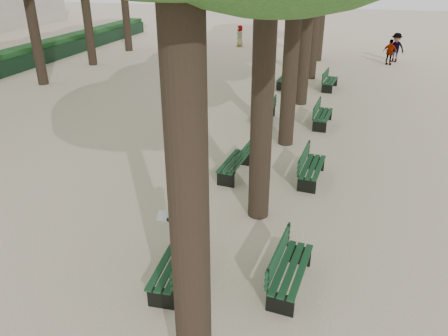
# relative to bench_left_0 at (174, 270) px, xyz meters

# --- Properties ---
(ground) EXTENTS (120.00, 120.00, 0.00)m
(ground) POSITION_rel_bench_left_0_xyz_m (-0.37, -0.05, -0.27)
(ground) COLOR beige
(ground) RESTS_ON ground
(bench_left_0) EXTENTS (0.66, 1.83, 0.92)m
(bench_left_0) POSITION_rel_bench_left_0_xyz_m (0.00, 0.00, 0.00)
(bench_left_0) COLOR black
(bench_left_0) RESTS_ON ground
(bench_left_1) EXTENTS (0.72, 1.84, 0.92)m
(bench_left_1) POSITION_rel_bench_left_0_xyz_m (-0.00, 5.01, 0.00)
(bench_left_1) COLOR black
(bench_left_1) RESTS_ON ground
(bench_left_2) EXTENTS (0.62, 1.82, 0.92)m
(bench_left_2) POSITION_rel_bench_left_0_xyz_m (0.00, 10.07, 0.00)
(bench_left_2) COLOR black
(bench_left_2) RESTS_ON ground
(bench_left_3) EXTENTS (0.68, 1.83, 0.92)m
(bench_left_3) POSITION_rel_bench_left_0_xyz_m (-0.00, 15.70, 0.00)
(bench_left_3) COLOR black
(bench_left_3) RESTS_ON ground
(bench_right_0) EXTENTS (0.75, 1.85, 0.92)m
(bench_right_0) POSITION_rel_bench_left_0_xyz_m (2.27, 0.42, 0.00)
(bench_right_0) COLOR black
(bench_right_0) RESTS_ON ground
(bench_right_1) EXTENTS (0.72, 1.84, 0.92)m
(bench_right_1) POSITION_rel_bench_left_0_xyz_m (2.27, 5.25, 0.00)
(bench_right_1) COLOR black
(bench_right_1) RESTS_ON ground
(bench_right_2) EXTENTS (0.72, 1.84, 0.92)m
(bench_right_2) POSITION_rel_bench_left_0_xyz_m (2.27, 10.21, 0.00)
(bench_right_2) COLOR black
(bench_right_2) RESTS_ON ground
(bench_right_3) EXTENTS (0.78, 1.86, 0.92)m
(bench_right_3) POSITION_rel_bench_left_0_xyz_m (2.27, 15.83, 0.00)
(bench_right_3) COLOR black
(bench_right_3) RESTS_ON ground
(man_with_map) EXTENTS (0.73, 0.81, 1.82)m
(man_with_map) POSITION_rel_bench_left_0_xyz_m (-0.17, 0.69, 0.64)
(man_with_map) COLOR black
(man_with_map) RESTS_ON ground
(pedestrian_e) EXTENTS (1.37, 1.11, 1.58)m
(pedestrian_e) POSITION_rel_bench_left_0_xyz_m (-8.71, 24.46, 0.52)
(pedestrian_e) COLOR #262628
(pedestrian_e) RESTS_ON ground
(pedestrian_d) EXTENTS (0.66, 0.81, 1.56)m
(pedestrian_d) POSITION_rel_bench_left_0_xyz_m (-4.99, 26.81, 0.51)
(pedestrian_d) COLOR #262628
(pedestrian_d) RESTS_ON ground
(pedestrian_b) EXTENTS (1.18, 0.93, 1.81)m
(pedestrian_b) POSITION_rel_bench_left_0_xyz_m (5.92, 23.82, 0.63)
(pedestrian_b) COLOR #262628
(pedestrian_b) RESTS_ON ground
(pedestrian_c) EXTENTS (0.96, 0.67, 1.56)m
(pedestrian_c) POSITION_rel_bench_left_0_xyz_m (5.53, 22.77, 0.51)
(pedestrian_c) COLOR #262628
(pedestrian_c) RESTS_ON ground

